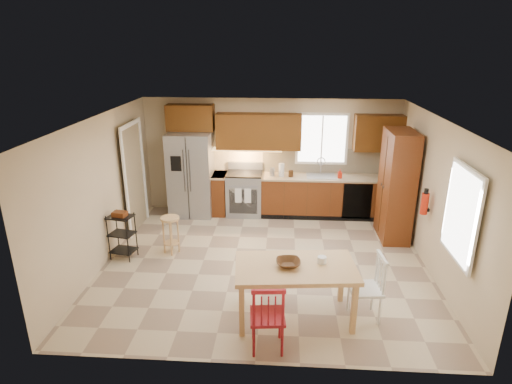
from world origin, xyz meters
The scene contains 33 objects.
floor centered at (0.00, 0.00, 0.00)m, with size 5.50×5.50×0.00m, color tan.
ceiling centered at (0.00, 0.00, 2.50)m, with size 5.50×5.00×0.02m, color silver.
wall_back centered at (0.00, 2.50, 1.25)m, with size 5.50×0.02×2.50m, color #CCB793.
wall_front centered at (0.00, -2.50, 1.25)m, with size 5.50×0.02×2.50m, color #CCB793.
wall_left centered at (-2.75, 0.00, 1.25)m, with size 0.02×5.00×2.50m, color #CCB793.
wall_right centered at (2.75, 0.00, 1.25)m, with size 0.02×5.00×2.50m, color #CCB793.
refrigerator centered at (-1.70, 2.12, 0.91)m, with size 0.92×0.75×1.82m, color gray.
range_stove centered at (-0.55, 2.19, 0.46)m, with size 0.76×0.63×0.92m, color gray.
base_cabinet_narrow centered at (-1.10, 2.20, 0.45)m, with size 0.30×0.60×0.90m, color #5C2A10.
base_cabinet_run centered at (1.29, 2.20, 0.45)m, with size 2.92×0.60×0.90m, color #5C2A10.
dishwasher centered at (1.85, 1.91, 0.45)m, with size 0.60×0.02×0.78m, color black.
backsplash centered at (1.29, 2.48, 1.18)m, with size 2.92×0.03×0.55m, color beige.
upper_over_fridge centered at (-1.70, 2.33, 2.10)m, with size 1.00×0.35×0.55m, color #56300E.
upper_left_block centered at (-0.25, 2.33, 1.83)m, with size 1.80×0.35×0.75m, color #56300E.
upper_right_block centered at (2.25, 2.33, 1.83)m, with size 1.00×0.35×0.75m, color #56300E.
window_back centered at (1.10, 2.48, 1.65)m, with size 1.12×0.04×1.12m, color white.
sink centered at (1.10, 2.20, 0.86)m, with size 0.62×0.46×0.16m, color gray.
undercab_glow centered at (-0.55, 2.30, 1.43)m, with size 1.60×0.30×0.01m, color #FFBF66.
soap_bottle centered at (1.48, 2.10, 1.00)m, with size 0.09×0.09×0.19m, color red.
paper_towel centered at (0.25, 2.15, 1.04)m, with size 0.12×0.12×0.28m, color white.
canister_steel centered at (0.05, 2.15, 0.99)m, with size 0.11×0.11×0.18m, color gray.
canister_wood centered at (0.45, 2.12, 0.97)m, with size 0.10×0.10×0.14m, color #462612.
pantry centered at (2.43, 1.20, 1.05)m, with size 0.50×0.95×2.10m, color #5C2A10.
fire_extinguisher centered at (2.63, 0.15, 1.10)m, with size 0.12×0.12×0.36m, color red.
window_right centered at (2.68, -1.15, 1.45)m, with size 0.04×1.02×1.32m, color white.
doorway centered at (-2.67, 1.30, 1.05)m, with size 0.04×0.95×2.10m, color #8C7A59.
dining_table centered at (0.48, -1.53, 0.39)m, with size 1.61×0.91×0.79m, color tan, non-canonical shape.
chair_red centered at (0.13, -2.18, 0.47)m, with size 0.44×0.44×0.95m, color maroon, non-canonical shape.
chair_white centered at (1.43, -1.48, 0.47)m, with size 0.44×0.44×0.95m, color white, non-canonical shape.
table_bowl centered at (0.38, -1.53, 0.80)m, with size 0.33×0.33×0.08m, color #462612.
table_jar centered at (0.83, -1.43, 0.83)m, with size 0.12×0.12×0.14m, color white.
bar_stool centered at (-1.70, 0.25, 0.35)m, with size 0.34×0.34×0.69m, color tan, non-canonical shape.
utility_cart centered at (-2.50, 0.01, 0.41)m, with size 0.41×0.32×0.83m, color black, non-canonical shape.
Camera 1 is at (0.28, -6.60, 3.65)m, focal length 30.00 mm.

